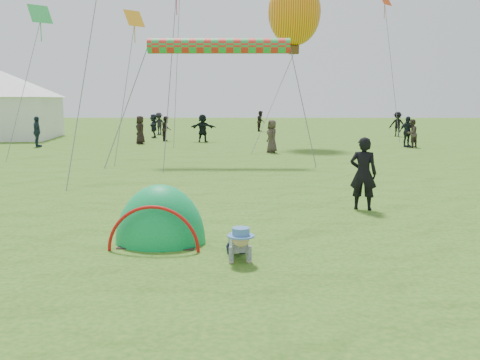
{
  "coord_description": "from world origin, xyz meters",
  "views": [
    {
      "loc": [
        -0.73,
        -8.84,
        2.72
      ],
      "look_at": [
        -0.8,
        2.47,
        1.0
      ],
      "focal_mm": 40.0,
      "sensor_mm": 36.0,
      "label": 1
    }
  ],
  "objects_px": {
    "popup_tent": "(161,242)",
    "balloon_kite": "(294,16)",
    "standing_adult": "(363,174)",
    "crawling_toddler": "(239,242)",
    "event_marquee": "(1,102)"
  },
  "relations": [
    {
      "from": "standing_adult",
      "to": "event_marquee",
      "type": "xyz_separation_m",
      "value": [
        -19.67,
        24.12,
        1.6
      ]
    },
    {
      "from": "popup_tent",
      "to": "event_marquee",
      "type": "relative_size",
      "value": 0.31
    },
    {
      "from": "popup_tent",
      "to": "balloon_kite",
      "type": "relative_size",
      "value": 0.54
    },
    {
      "from": "crawling_toddler",
      "to": "event_marquee",
      "type": "bearing_deg",
      "value": 112.77
    },
    {
      "from": "crawling_toddler",
      "to": "event_marquee",
      "type": "xyz_separation_m",
      "value": [
        -16.65,
        28.34,
        2.19
      ]
    },
    {
      "from": "crawling_toddler",
      "to": "balloon_kite",
      "type": "bearing_deg",
      "value": 74.84
    },
    {
      "from": "standing_adult",
      "to": "crawling_toddler",
      "type": "bearing_deg",
      "value": 72.25
    },
    {
      "from": "popup_tent",
      "to": "event_marquee",
      "type": "distance_m",
      "value": 31.22
    },
    {
      "from": "standing_adult",
      "to": "balloon_kite",
      "type": "bearing_deg",
      "value": -71.89
    },
    {
      "from": "crawling_toddler",
      "to": "popup_tent",
      "type": "height_order",
      "value": "popup_tent"
    },
    {
      "from": "crawling_toddler",
      "to": "popup_tent",
      "type": "relative_size",
      "value": 0.37
    },
    {
      "from": "popup_tent",
      "to": "standing_adult",
      "type": "distance_m",
      "value": 5.56
    },
    {
      "from": "standing_adult",
      "to": "popup_tent",
      "type": "bearing_deg",
      "value": 52.02
    },
    {
      "from": "crawling_toddler",
      "to": "balloon_kite",
      "type": "distance_m",
      "value": 23.7
    },
    {
      "from": "standing_adult",
      "to": "balloon_kite",
      "type": "height_order",
      "value": "balloon_kite"
    }
  ]
}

